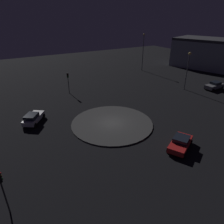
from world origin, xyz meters
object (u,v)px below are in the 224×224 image
at_px(car_silver, 33,118).
at_px(streetlamp_east, 188,65).
at_px(traffic_light_north, 68,79).
at_px(streetlamp_northeast, 143,48).
at_px(traffic_light_southwest, 2,185).
at_px(car_red, 180,143).
at_px(car_grey, 215,85).

height_order(car_silver, streetlamp_east, streetlamp_east).
bearing_deg(traffic_light_north, streetlamp_northeast, 102.72).
xyz_separation_m(traffic_light_southwest, traffic_light_north, (13.48, 23.77, 0.01)).
xyz_separation_m(car_red, traffic_light_north, (-5.05, 24.52, 2.22)).
bearing_deg(traffic_light_southwest, car_red, -32.69).
relative_size(traffic_light_southwest, streetlamp_northeast, 0.42).
xyz_separation_m(car_red, streetlamp_east, (16.86, 14.46, 4.46)).
bearing_deg(streetlamp_northeast, car_red, -120.91).
distance_m(car_grey, traffic_light_southwest, 42.36).
height_order(car_grey, streetlamp_northeast, streetlamp_northeast).
distance_m(car_silver, car_red, 20.61).
distance_m(car_silver, streetlamp_east, 30.97).
xyz_separation_m(traffic_light_north, streetlamp_northeast, (24.08, 7.27, 3.15)).
bearing_deg(streetlamp_east, car_silver, 178.39).
bearing_deg(streetlamp_east, traffic_light_southwest, -158.83).
bearing_deg(streetlamp_east, streetlamp_northeast, 82.87).
bearing_deg(car_silver, streetlamp_east, -55.86).
xyz_separation_m(car_silver, streetlamp_northeast, (32.82, 16.47, 5.32)).
xyz_separation_m(car_silver, streetlamp_east, (30.65, -0.86, 4.40)).
height_order(traffic_light_north, streetlamp_northeast, streetlamp_northeast).
relative_size(car_silver, traffic_light_southwest, 1.04).
distance_m(car_grey, traffic_light_north, 30.57).
height_order(car_grey, streetlamp_east, streetlamp_east).
height_order(car_grey, car_red, car_grey).
bearing_deg(car_grey, streetlamp_northeast, -81.46).
height_order(traffic_light_north, streetlamp_east, streetlamp_east).
bearing_deg(traffic_light_north, streetlamp_east, 61.26).
bearing_deg(streetlamp_northeast, car_grey, -80.57).
distance_m(traffic_light_southwest, streetlamp_east, 38.02).
height_order(car_red, streetlamp_northeast, streetlamp_northeast).
distance_m(car_grey, streetlamp_east, 7.76).
height_order(car_red, traffic_light_southwest, traffic_light_southwest).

